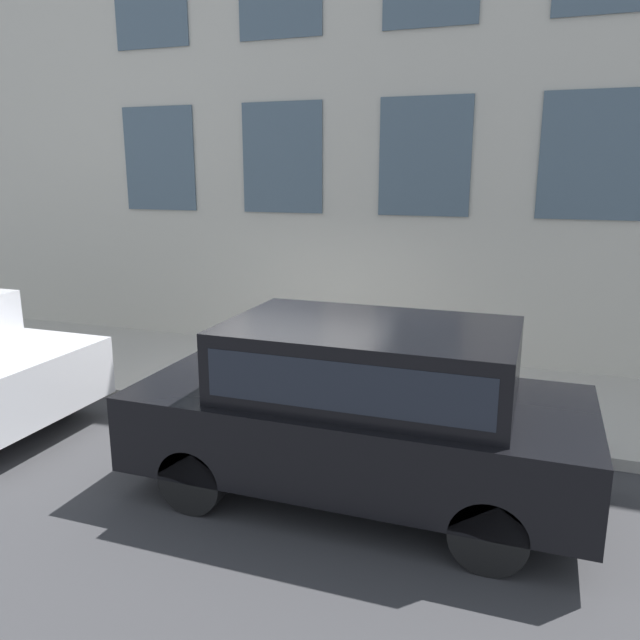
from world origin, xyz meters
TOP-DOWN VIEW (x-y plane):
  - ground_plane at (0.00, 0.00)m, footprint 80.00×80.00m
  - sidewalk at (1.52, 0.00)m, footprint 3.04×60.00m
  - building_facade at (3.19, 0.00)m, footprint 0.33×40.00m
  - fire_hydrant at (0.70, -0.46)m, footprint 0.34×0.45m
  - person at (0.82, -0.10)m, footprint 0.31×0.20m
  - parked_truck_black_near at (-1.39, -1.49)m, footprint 1.94×4.40m

SIDE VIEW (x-z plane):
  - ground_plane at x=0.00m, z-range 0.00..0.00m
  - sidewalk at x=1.52m, z-range 0.00..0.14m
  - fire_hydrant at x=0.70m, z-range 0.15..0.92m
  - person at x=0.82m, z-range 0.27..1.54m
  - parked_truck_black_near at x=-1.39m, z-range 0.11..1.87m
  - building_facade at x=3.19m, z-range 0.00..9.51m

